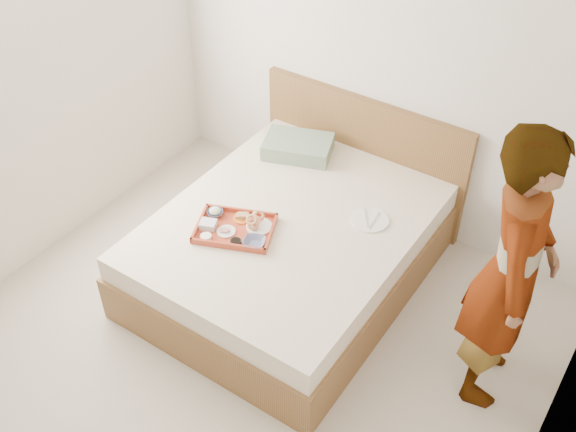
{
  "coord_description": "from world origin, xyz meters",
  "views": [
    {
      "loc": [
        1.76,
        -1.78,
        3.42
      ],
      "look_at": [
        -0.06,
        0.9,
        0.65
      ],
      "focal_mm": 42.21,
      "sensor_mm": 36.0,
      "label": 1
    }
  ],
  "objects_px": {
    "bed": "(290,248)",
    "dinner_plate": "(370,220)",
    "tray": "(235,228)",
    "person": "(511,272)"
  },
  "relations": [
    {
      "from": "bed",
      "to": "tray",
      "type": "relative_size",
      "value": 4.09
    },
    {
      "from": "dinner_plate",
      "to": "tray",
      "type": "bearing_deg",
      "value": -139.41
    },
    {
      "from": "bed",
      "to": "person",
      "type": "relative_size",
      "value": 1.12
    },
    {
      "from": "bed",
      "to": "dinner_plate",
      "type": "distance_m",
      "value": 0.59
    },
    {
      "from": "dinner_plate",
      "to": "person",
      "type": "bearing_deg",
      "value": -18.37
    },
    {
      "from": "dinner_plate",
      "to": "person",
      "type": "xyz_separation_m",
      "value": [
        0.99,
        -0.33,
        0.36
      ]
    },
    {
      "from": "dinner_plate",
      "to": "bed",
      "type": "bearing_deg",
      "value": -147.91
    },
    {
      "from": "tray",
      "to": "person",
      "type": "relative_size",
      "value": 0.27
    },
    {
      "from": "tray",
      "to": "person",
      "type": "height_order",
      "value": "person"
    },
    {
      "from": "bed",
      "to": "dinner_plate",
      "type": "height_order",
      "value": "dinner_plate"
    }
  ]
}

